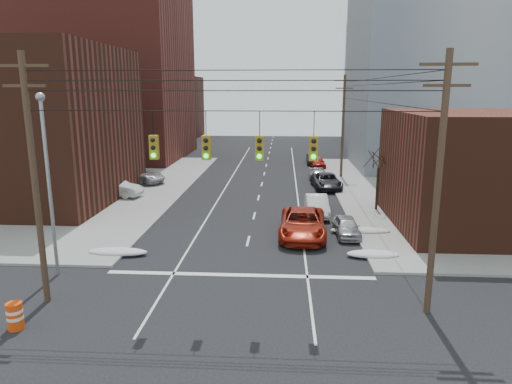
# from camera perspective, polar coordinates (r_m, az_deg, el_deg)

# --- Properties ---
(ground) EXTENTS (160.00, 160.00, 0.00)m
(ground) POSITION_cam_1_polar(r_m,az_deg,el_deg) (18.38, -4.05, -18.26)
(ground) COLOR black
(ground) RESTS_ON ground
(building_brick_tall) EXTENTS (24.00, 20.00, 30.00)m
(building_brick_tall) POSITION_cam_1_polar(r_m,az_deg,el_deg) (69.03, -19.67, 16.57)
(building_brick_tall) COLOR maroon
(building_brick_tall) RESTS_ON ground
(building_brick_far) EXTENTS (22.00, 18.00, 12.00)m
(building_brick_far) POSITION_cam_1_polar(r_m,az_deg,el_deg) (94.02, -14.19, 10.18)
(building_brick_far) COLOR #462015
(building_brick_far) RESTS_ON ground
(building_office) EXTENTS (22.00, 20.00, 25.00)m
(building_office) POSITION_cam_1_polar(r_m,az_deg,el_deg) (62.90, 22.60, 14.51)
(building_office) COLOR gray
(building_office) RESTS_ON ground
(building_glass) EXTENTS (20.00, 18.00, 22.00)m
(building_glass) POSITION_cam_1_polar(r_m,az_deg,el_deg) (88.37, 18.26, 13.05)
(building_glass) COLOR gray
(building_glass) RESTS_ON ground
(utility_pole_left) EXTENTS (2.20, 0.28, 11.00)m
(utility_pole_left) POSITION_cam_1_polar(r_m,az_deg,el_deg) (21.78, -25.98, 1.72)
(utility_pole_left) COLOR #473323
(utility_pole_left) RESTS_ON ground
(utility_pole_right) EXTENTS (2.20, 0.28, 11.00)m
(utility_pole_right) POSITION_cam_1_polar(r_m,az_deg,el_deg) (20.00, 21.82, 1.22)
(utility_pole_right) COLOR #473323
(utility_pole_right) RESTS_ON ground
(utility_pole_far) EXTENTS (2.20, 0.28, 11.00)m
(utility_pole_far) POSITION_cam_1_polar(r_m,az_deg,el_deg) (50.16, 10.82, 8.26)
(utility_pole_far) COLOR #473323
(utility_pole_far) RESTS_ON ground
(traffic_signals) EXTENTS (17.00, 0.42, 2.02)m
(traffic_signals) POSITION_cam_1_polar(r_m,az_deg,el_deg) (18.85, -2.93, 5.73)
(traffic_signals) COLOR black
(traffic_signals) RESTS_ON ground
(street_light) EXTENTS (0.44, 0.44, 9.32)m
(street_light) POSITION_cam_1_polar(r_m,az_deg,el_deg) (24.89, -24.60, 2.50)
(street_light) COLOR gray
(street_light) RESTS_ON ground
(bare_tree) EXTENTS (2.09, 2.20, 4.93)m
(bare_tree) POSITION_cam_1_polar(r_m,az_deg,el_deg) (37.07, 14.93, 1.16)
(bare_tree) COLOR black
(bare_tree) RESTS_ON ground
(snow_nw) EXTENTS (3.50, 1.08, 0.42)m
(snow_nw) POSITION_cam_1_polar(r_m,az_deg,el_deg) (27.99, -16.90, -7.16)
(snow_nw) COLOR silver
(snow_nw) RESTS_ON ground
(snow_ne) EXTENTS (3.00, 1.08, 0.42)m
(snow_ne) POSITION_cam_1_polar(r_m,az_deg,el_deg) (27.27, 14.42, -7.54)
(snow_ne) COLOR silver
(snow_ne) RESTS_ON ground
(snow_east_far) EXTENTS (4.00, 1.08, 0.42)m
(snow_east_far) POSITION_cam_1_polar(r_m,az_deg,el_deg) (31.46, 12.91, -4.73)
(snow_east_far) COLOR silver
(snow_east_far) RESTS_ON ground
(red_pickup) EXTENTS (3.22, 6.52, 1.78)m
(red_pickup) POSITION_cam_1_polar(r_m,az_deg,el_deg) (30.05, 5.85, -3.94)
(red_pickup) COLOR maroon
(red_pickup) RESTS_ON ground
(parked_car_a) EXTENTS (1.67, 3.85, 1.29)m
(parked_car_a) POSITION_cam_1_polar(r_m,az_deg,el_deg) (30.67, 11.26, -4.25)
(parked_car_a) COLOR #A3A3A8
(parked_car_a) RESTS_ON ground
(parked_car_b) EXTENTS (1.71, 4.65, 1.52)m
(parked_car_b) POSITION_cam_1_polar(r_m,az_deg,el_deg) (35.31, 7.62, -1.68)
(parked_car_b) COLOR white
(parked_car_b) RESTS_ON ground
(parked_car_c) EXTENTS (2.92, 5.60, 1.51)m
(parked_car_c) POSITION_cam_1_polar(r_m,az_deg,el_deg) (44.89, 8.81, 1.35)
(parked_car_c) COLOR black
(parked_car_c) RESTS_ON ground
(parked_car_d) EXTENTS (2.12, 4.42, 1.24)m
(parked_car_d) POSITION_cam_1_polar(r_m,az_deg,el_deg) (47.92, 7.88, 1.93)
(parked_car_d) COLOR #A1A0A5
(parked_car_d) RESTS_ON ground
(parked_car_e) EXTENTS (2.02, 4.19, 1.38)m
(parked_car_e) POSITION_cam_1_polar(r_m,az_deg,el_deg) (56.91, 7.71, 3.70)
(parked_car_e) COLOR #9B150E
(parked_car_e) RESTS_ON ground
(parked_car_f) EXTENTS (1.42, 4.00, 1.31)m
(parked_car_f) POSITION_cam_1_polar(r_m,az_deg,el_deg) (59.87, 7.01, 4.13)
(parked_car_f) COLOR black
(parked_car_f) RESTS_ON ground
(lot_car_a) EXTENTS (4.99, 2.40, 1.58)m
(lot_car_a) POSITION_cam_1_polar(r_m,az_deg,el_deg) (42.33, -17.22, 0.50)
(lot_car_a) COLOR silver
(lot_car_a) RESTS_ON sidewalk_nw
(lot_car_b) EXTENTS (6.05, 4.22, 1.54)m
(lot_car_b) POSITION_cam_1_polar(r_m,az_deg,el_deg) (47.92, -14.42, 2.01)
(lot_car_b) COLOR #A5A6AA
(lot_car_b) RESTS_ON sidewalk_nw
(lot_car_c) EXTENTS (5.75, 3.99, 1.55)m
(lot_car_c) POSITION_cam_1_polar(r_m,az_deg,el_deg) (44.09, -24.94, 0.33)
(lot_car_c) COLOR black
(lot_car_c) RESTS_ON sidewalk_nw
(lot_car_d) EXTENTS (4.95, 3.41, 1.56)m
(lot_car_d) POSITION_cam_1_polar(r_m,az_deg,el_deg) (49.42, -22.29, 1.79)
(lot_car_d) COLOR #ABABB0
(lot_car_d) RESTS_ON sidewalk_nw
(construction_barrel) EXTENTS (0.79, 0.79, 1.13)m
(construction_barrel) POSITION_cam_1_polar(r_m,az_deg,el_deg) (21.29, -27.90, -13.50)
(construction_barrel) COLOR #DD3E0B
(construction_barrel) RESTS_ON ground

